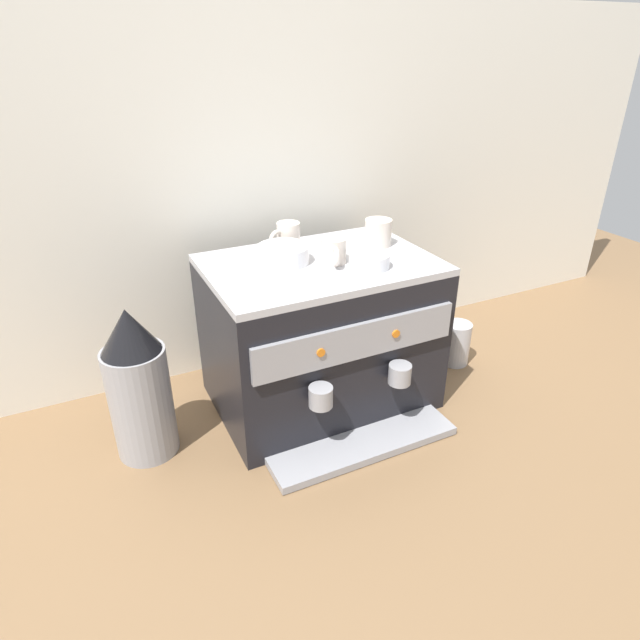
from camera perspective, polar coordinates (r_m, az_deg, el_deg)
name	(u,v)px	position (r m, az deg, el deg)	size (l,w,h in m)	color
ground_plane	(320,396)	(1.54, 0.00, -8.05)	(4.00, 4.00, 0.00)	brown
tiled_backsplash_wall	(273,195)	(1.58, -4.95, 12.96)	(2.80, 0.03, 1.01)	silver
espresso_machine	(321,335)	(1.43, 0.09, -1.57)	(0.56, 0.49, 0.41)	black
ceramic_cup_0	(378,232)	(1.46, 6.14, 9.20)	(0.08, 0.10, 0.07)	beige
ceramic_cup_1	(333,251)	(1.33, 1.43, 7.28)	(0.06, 0.10, 0.06)	beige
ceramic_cup_2	(287,236)	(1.43, -3.45, 8.86)	(0.09, 0.06, 0.07)	beige
ceramic_bowl_0	(369,261)	(1.31, 5.19, 6.22)	(0.10, 0.10, 0.03)	white
ceramic_bowl_1	(283,255)	(1.34, -3.90, 6.88)	(0.13, 0.13, 0.04)	white
coffee_grinder	(138,386)	(1.33, -18.57, -6.59)	(0.14, 0.14, 0.38)	#939399
milk_pitcher	(456,343)	(1.71, 14.15, -2.39)	(0.08, 0.08, 0.13)	#B7B7BC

